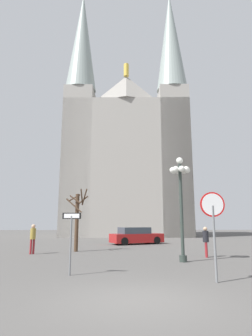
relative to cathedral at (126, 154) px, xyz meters
name	(u,v)px	position (x,y,z in m)	size (l,w,h in m)	color
ground_plane	(137,300)	(-0.82, -31.45, -11.36)	(120.00, 120.00, 0.00)	#514F4C
cathedral	(126,154)	(0.00, 0.00, 0.00)	(17.04, 12.02, 35.85)	gray
stop_sign	(213,218)	(1.81, -29.54, -9.36)	(0.81, 0.08, 2.83)	slate
one_way_arrow_sign	(71,235)	(-2.98, -28.19, -9.96)	(0.70, 0.19, 2.19)	slate
street_lamp	(181,189)	(1.83, -24.96, -7.88)	(1.04, 1.04, 5.07)	#2D3833
bare_tree	(77,218)	(-3.91, -20.03, -9.26)	(1.38, 1.40, 4.01)	#473323
parked_car_near_red	(136,236)	(0.34, -14.12, -10.70)	(4.75, 3.29, 1.41)	maroon
pedestrian_walking	(206,239)	(3.50, -23.25, -10.40)	(0.32, 0.32, 1.60)	maroon
pedestrian_standing	(33,236)	(-6.30, -21.41, -10.32)	(0.32, 0.32, 1.72)	maroon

